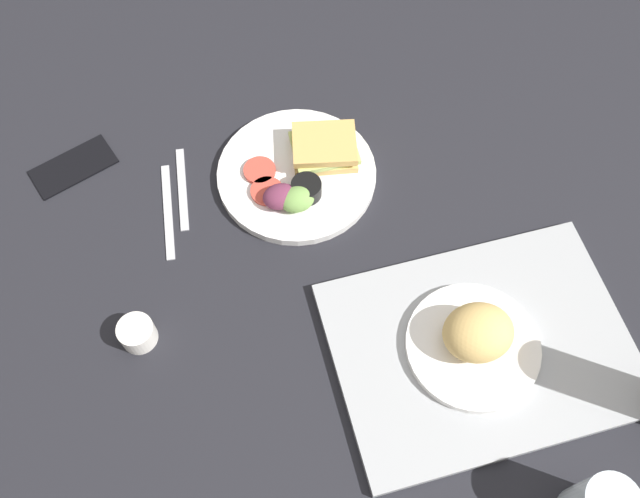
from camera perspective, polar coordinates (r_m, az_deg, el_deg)
name	(u,v)px	position (r cm, az deg, el deg)	size (l,w,h in cm)	color
ground_plane	(328,247)	(114.17, 0.64, 0.19)	(190.00, 150.00, 3.00)	black
serving_tray	(481,347)	(107.30, 13.45, -8.04)	(45.00, 33.00, 1.60)	#9EA0A3
bread_plate_near	(476,339)	(103.38, 12.98, -7.39)	(20.32, 20.32, 8.58)	white
plate_with_salad	(301,172)	(118.21, -1.63, 6.48)	(27.79, 27.79, 5.40)	white
espresso_cup	(137,333)	(107.60, -15.14, -6.87)	(5.60, 5.60, 4.00)	silver
fork	(182,188)	(120.52, -11.54, 5.04)	(17.00, 1.40, 0.50)	#B7B7BC
knife	(168,211)	(118.55, -12.71, 3.16)	(19.00, 1.40, 0.50)	#B7B7BC
cell_phone	(73,166)	(128.26, -20.08, 6.59)	(14.40, 7.20, 0.80)	black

